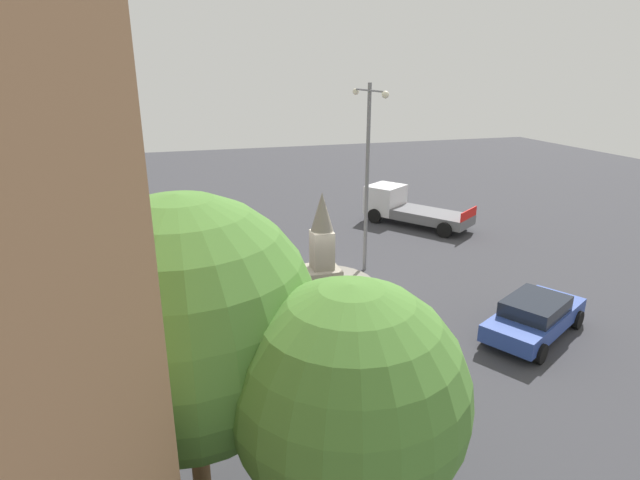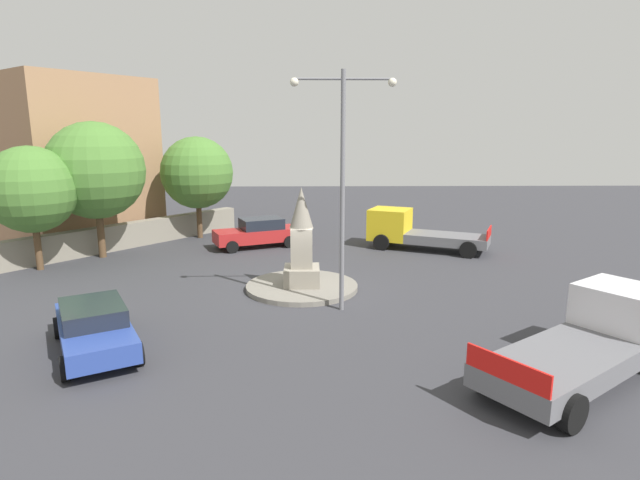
% 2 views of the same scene
% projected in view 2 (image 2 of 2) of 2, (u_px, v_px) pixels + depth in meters
% --- Properties ---
extents(ground_plane, '(80.00, 80.00, 0.00)m').
position_uv_depth(ground_plane, '(302.00, 289.00, 20.06)').
color(ground_plane, '#38383D').
extents(traffic_island, '(4.41, 4.41, 0.19)m').
position_uv_depth(traffic_island, '(302.00, 287.00, 20.04)').
color(traffic_island, gray).
rests_on(traffic_island, ground).
extents(monument, '(1.38, 1.38, 3.85)m').
position_uv_depth(monument, '(302.00, 244.00, 19.69)').
color(monument, gray).
rests_on(monument, traffic_island).
extents(streetlamp, '(3.41, 0.28, 8.04)m').
position_uv_depth(streetlamp, '(343.00, 169.00, 16.71)').
color(streetlamp, slate).
rests_on(streetlamp, ground).
extents(car_blue_passing, '(3.67, 4.75, 1.36)m').
position_uv_depth(car_blue_passing, '(94.00, 326.00, 14.24)').
color(car_blue_passing, '#2D479E').
rests_on(car_blue_passing, ground).
extents(car_red_approaching, '(4.79, 3.29, 1.56)m').
position_uv_depth(car_red_approaching, '(258.00, 232.00, 27.34)').
color(car_red_approaching, '#B22323').
rests_on(car_red_approaching, ground).
extents(truck_white_parked_right, '(6.20, 5.20, 2.06)m').
position_uv_depth(truck_white_parked_right, '(595.00, 338.00, 12.78)').
color(truck_white_parked_right, silver).
rests_on(truck_white_parked_right, ground).
extents(truck_yellow_far_side, '(6.42, 4.37, 2.07)m').
position_uv_depth(truck_yellow_far_side, '(412.00, 230.00, 26.92)').
color(truck_yellow_far_side, yellow).
rests_on(truck_yellow_far_side, ground).
extents(stone_boundary_wall, '(9.91, 12.05, 1.33)m').
position_uv_depth(stone_boundary_wall, '(127.00, 235.00, 27.26)').
color(stone_boundary_wall, gray).
rests_on(stone_boundary_wall, ground).
extents(corner_building, '(11.40, 11.18, 9.14)m').
position_uv_depth(corner_building, '(66.00, 159.00, 29.98)').
color(corner_building, '#A87A56').
rests_on(corner_building, ground).
extents(tree_near_wall, '(4.67, 4.67, 6.62)m').
position_uv_depth(tree_near_wall, '(95.00, 171.00, 24.38)').
color(tree_near_wall, brown).
rests_on(tree_near_wall, ground).
extents(tree_mid_cluster, '(4.13, 4.13, 5.88)m').
position_uv_depth(tree_mid_cluster, '(197.00, 173.00, 29.20)').
color(tree_mid_cluster, brown).
rests_on(tree_mid_cluster, ground).
extents(tree_far_corner, '(3.81, 3.81, 5.54)m').
position_uv_depth(tree_far_corner, '(31.00, 190.00, 22.19)').
color(tree_far_corner, brown).
rests_on(tree_far_corner, ground).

